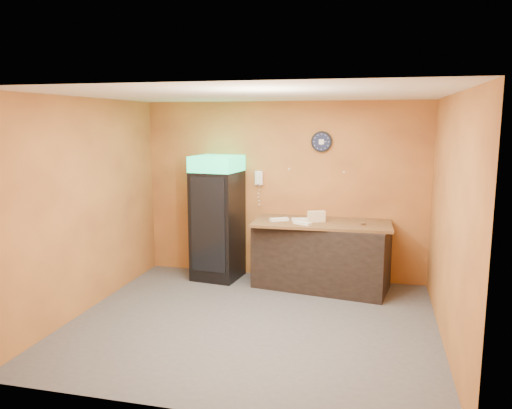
% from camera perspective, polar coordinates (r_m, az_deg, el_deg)
% --- Properties ---
extents(floor, '(4.50, 4.50, 0.00)m').
position_cam_1_polar(floor, '(6.42, -0.41, -13.35)').
color(floor, '#47474C').
rests_on(floor, ground).
extents(back_wall, '(4.50, 0.02, 2.80)m').
position_cam_1_polar(back_wall, '(7.94, 3.08, 1.60)').
color(back_wall, '#CF843A').
rests_on(back_wall, floor).
extents(left_wall, '(0.02, 4.00, 2.80)m').
position_cam_1_polar(left_wall, '(6.91, -18.85, -0.12)').
color(left_wall, '#CF843A').
rests_on(left_wall, floor).
extents(right_wall, '(0.02, 4.00, 2.80)m').
position_cam_1_polar(right_wall, '(5.90, 21.31, -1.85)').
color(right_wall, '#CF843A').
rests_on(right_wall, floor).
extents(ceiling, '(4.50, 4.00, 0.02)m').
position_cam_1_polar(ceiling, '(5.92, -0.45, 12.47)').
color(ceiling, white).
rests_on(ceiling, back_wall).
extents(beverage_cooler, '(0.76, 0.77, 1.96)m').
position_cam_1_polar(beverage_cooler, '(7.88, -4.48, -1.74)').
color(beverage_cooler, black).
rests_on(beverage_cooler, floor).
extents(prep_counter, '(2.06, 1.15, 0.98)m').
position_cam_1_polar(prep_counter, '(7.61, 7.48, -5.84)').
color(prep_counter, black).
rests_on(prep_counter, floor).
extents(wall_clock, '(0.32, 0.06, 0.32)m').
position_cam_1_polar(wall_clock, '(7.76, 7.50, 7.13)').
color(wall_clock, black).
rests_on(wall_clock, back_wall).
extents(wall_phone, '(0.12, 0.10, 0.22)m').
position_cam_1_polar(wall_phone, '(7.95, 0.34, 3.05)').
color(wall_phone, white).
rests_on(wall_phone, back_wall).
extents(butcher_paper, '(2.05, 1.00, 0.04)m').
position_cam_1_polar(butcher_paper, '(7.49, 7.57, -2.10)').
color(butcher_paper, brown).
rests_on(butcher_paper, prep_counter).
extents(sub_roll_stack, '(0.27, 0.18, 0.16)m').
position_cam_1_polar(sub_roll_stack, '(7.44, 6.92, -1.37)').
color(sub_roll_stack, '#F6E8C0').
rests_on(sub_roll_stack, butcher_paper).
extents(wrapped_sandwich_left, '(0.30, 0.24, 0.04)m').
position_cam_1_polar(wrapped_sandwich_left, '(7.49, 2.66, -1.72)').
color(wrapped_sandwich_left, white).
rests_on(wrapped_sandwich_left, butcher_paper).
extents(wrapped_sandwich_mid, '(0.28, 0.21, 0.04)m').
position_cam_1_polar(wrapped_sandwich_mid, '(7.25, 5.34, -2.14)').
color(wrapped_sandwich_mid, white).
rests_on(wrapped_sandwich_mid, butcher_paper).
extents(wrapped_sandwich_right, '(0.32, 0.20, 0.04)m').
position_cam_1_polar(wrapped_sandwich_right, '(7.49, 5.23, -1.74)').
color(wrapped_sandwich_right, white).
rests_on(wrapped_sandwich_right, butcher_paper).
extents(kitchen_tool, '(0.06, 0.06, 0.06)m').
position_cam_1_polar(kitchen_tool, '(7.50, 6.49, -1.66)').
color(kitchen_tool, silver).
rests_on(kitchen_tool, butcher_paper).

